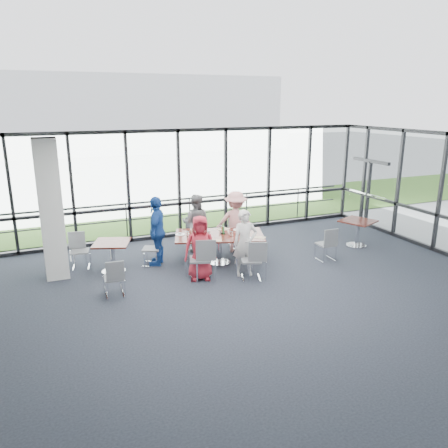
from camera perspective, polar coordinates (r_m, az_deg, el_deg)
name	(u,v)px	position (r m, az deg, el deg)	size (l,w,h in m)	color
floor	(254,303)	(9.05, 3.88, -10.24)	(12.00, 10.00, 0.02)	black
ceiling	(257,144)	(8.17, 4.30, 10.44)	(12.00, 10.00, 0.04)	white
curtain_wall_back	(179,184)	(13.01, -5.91, 5.25)	(12.00, 0.10, 3.20)	white
exit_door	(368,194)	(14.95, 18.30, 3.75)	(0.12, 1.60, 2.10)	black
structural_column	(51,210)	(10.52, -21.65, 1.70)	(0.50, 0.50, 3.20)	white
apron	(144,202)	(18.08, -10.43, 2.78)	(80.00, 70.00, 0.02)	gray
grass_strip	(156,213)	(16.18, -8.87, 1.44)	(80.00, 5.00, 0.01)	#36591F
hangar_main	(131,113)	(40.01, -12.04, 14.03)	(24.00, 10.00, 6.00)	white
guard_rail	(174,215)	(13.81, -6.51, 1.16)	(0.06, 0.06, 12.00)	#2D2D33
main_table	(219,239)	(10.90, -0.61, -1.91)	(2.45, 1.84, 0.75)	#38120D
side_table_left	(112,247)	(10.66, -14.42, -2.95)	(1.04, 1.04, 0.75)	#38120D
side_table_right	(358,225)	(12.75, 17.07, -0.06)	(1.10, 1.10, 0.75)	#38120D
diner_near_left	(200,248)	(9.91, -3.14, -3.13)	(0.73, 0.48, 1.49)	#A9212F
diner_near_right	(245,243)	(10.11, 2.76, -2.52)	(0.57, 0.42, 1.57)	silver
diner_far_left	(196,223)	(11.76, -3.71, 0.12)	(0.77, 0.47, 1.58)	slate
diner_far_right	(236,222)	(11.71, 1.54, 0.28)	(1.07, 0.55, 1.66)	#D28B89
diner_end	(157,231)	(10.90, -8.72, -0.87)	(1.02, 0.56, 1.74)	navy
chair_main_nl	(200,259)	(9.97, -3.12, -4.63)	(0.47, 0.47, 0.97)	slate
chair_main_nr	(251,260)	(10.01, 3.57, -4.73)	(0.44, 0.44, 0.91)	slate
chair_main_fl	(198,234)	(12.02, -3.46, -1.34)	(0.42, 0.42, 0.85)	slate
chair_main_fr	(239,233)	(12.12, 1.91, -1.17)	(0.42, 0.42, 0.85)	slate
chair_main_end	(151,249)	(11.00, -9.47, -3.20)	(0.41, 0.41, 0.84)	slate
chair_spare_la	(114,278)	(9.44, -14.20, -6.85)	(0.39, 0.39, 0.80)	slate
chair_spare_lb	(80,251)	(11.21, -18.32, -3.41)	(0.42, 0.42, 0.86)	slate
chair_spare_r	(326,244)	(11.46, 13.16, -2.59)	(0.42, 0.42, 0.85)	slate
plate_nl	(196,239)	(10.51, -3.72, -1.98)	(0.25, 0.25, 0.01)	white
plate_nr	(247,238)	(10.56, 2.96, -1.87)	(0.27, 0.27, 0.01)	white
plate_fl	(199,230)	(11.20, -3.27, -0.84)	(0.25, 0.25, 0.01)	white
plate_fr	(238,230)	(11.25, 1.81, -0.75)	(0.24, 0.24, 0.01)	white
plate_end	(180,234)	(10.90, -5.75, -1.37)	(0.24, 0.24, 0.01)	white
tumbler_a	(208,234)	(10.64, -2.04, -1.36)	(0.07, 0.07, 0.15)	white
tumbler_b	(232,234)	(10.68, 1.01, -1.31)	(0.07, 0.07, 0.14)	white
tumbler_c	(221,228)	(11.17, -0.45, -0.54)	(0.07, 0.07, 0.14)	white
tumbler_d	(188,234)	(10.72, -4.75, -1.30)	(0.07, 0.07, 0.13)	white
menu_a	(216,240)	(10.42, -1.12, -2.13)	(0.30, 0.21, 0.00)	white
menu_b	(260,237)	(10.67, 4.67, -1.75)	(0.28, 0.19, 0.00)	white
menu_c	(224,229)	(11.32, -0.05, -0.67)	(0.31, 0.22, 0.00)	white
condiment_caddy	(223,233)	(10.91, -0.15, -1.21)	(0.10, 0.07, 0.04)	black
ketchup_bottle	(223,230)	(10.92, -0.19, -0.80)	(0.06, 0.06, 0.18)	#A51500
green_bottle	(223,230)	(10.87, -0.08, -0.82)	(0.05, 0.05, 0.20)	#287635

